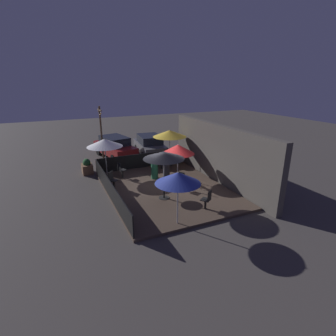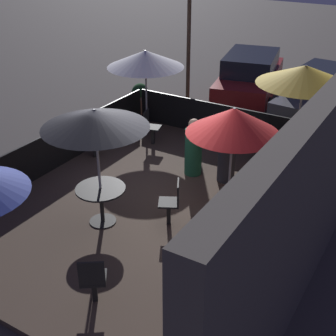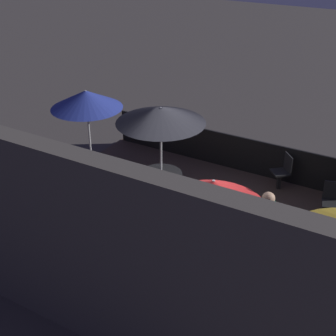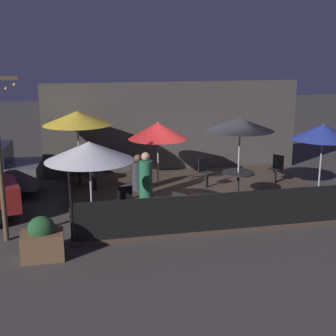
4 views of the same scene
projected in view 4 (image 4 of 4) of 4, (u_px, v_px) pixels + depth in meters
name	position (u px, v px, depth m)	size (l,w,h in m)	color
ground_plane	(198.00, 197.00, 14.59)	(60.00, 60.00, 0.00)	#423D3A
patio_deck	(198.00, 195.00, 14.58)	(7.92, 6.12, 0.12)	#47382D
building_wall	(174.00, 128.00, 17.29)	(9.52, 0.36, 3.34)	#4C4742
fence_front	(232.00, 211.00, 11.59)	(7.72, 0.05, 0.95)	black
fence_side_left	(69.00, 187.00, 13.62)	(0.05, 5.92, 0.95)	black
patio_umbrella_0	(77.00, 118.00, 15.01)	(2.22, 2.22, 2.44)	#B2B2B7
patio_umbrella_1	(240.00, 125.00, 13.69)	(1.98, 1.98, 2.39)	#B2B2B7
patio_umbrella_2	(158.00, 131.00, 15.04)	(1.93, 1.93, 2.09)	#B2B2B7
patio_umbrella_3	(89.00, 151.00, 11.00)	(2.12, 2.12, 2.26)	#B2B2B7
patio_umbrella_4	(323.00, 132.00, 13.83)	(1.81, 1.81, 2.22)	#B2B2B7
dining_table_0	(80.00, 167.00, 15.41)	(0.77, 0.77, 0.74)	black
dining_table_1	(238.00, 177.00, 14.08)	(0.98, 0.98, 0.78)	black
patio_chair_0	(276.00, 168.00, 15.75)	(0.56, 0.56, 0.91)	black
patio_chair_1	(124.00, 201.00, 12.21)	(0.49, 0.49, 0.94)	black
patio_chair_2	(182.00, 208.00, 11.71)	(0.56, 0.56, 0.93)	black
patio_chair_3	(205.00, 172.00, 15.13)	(0.54, 0.54, 0.94)	black
patio_chair_4	(96.00, 175.00, 14.76)	(0.55, 0.55, 0.91)	black
patron_0	(138.00, 174.00, 14.83)	(0.44, 0.44, 1.15)	#333338
patron_1	(146.00, 177.00, 14.05)	(0.43, 0.43, 1.39)	#236642
planter_box	(42.00, 240.00, 10.23)	(0.91, 0.64, 0.97)	brown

